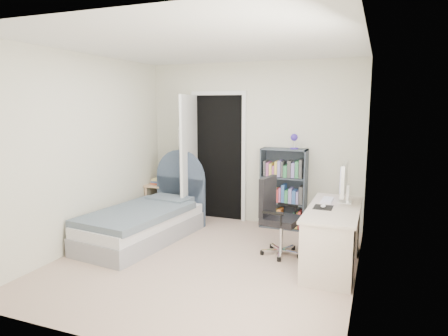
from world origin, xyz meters
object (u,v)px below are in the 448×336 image
(nightstand, at_px, (161,191))
(office_chair, at_px, (276,212))
(desk, at_px, (333,233))
(bed, at_px, (146,221))
(floor_lamp, at_px, (180,182))
(bookcase, at_px, (284,191))

(nightstand, xyz_separation_m, office_chair, (2.19, -0.95, 0.11))
(nightstand, height_order, desk, desk)
(bed, xyz_separation_m, floor_lamp, (-0.03, 1.09, 0.34))
(bookcase, height_order, office_chair, bookcase)
(nightstand, xyz_separation_m, floor_lamp, (0.36, -0.01, 0.18))
(bed, xyz_separation_m, bookcase, (1.65, 1.23, 0.30))
(bed, height_order, bookcase, bookcase)
(floor_lamp, relative_size, desk, 1.04)
(floor_lamp, bearing_deg, bed, -88.55)
(floor_lamp, height_order, bookcase, floor_lamp)
(floor_lamp, bearing_deg, nightstand, 179.16)
(nightstand, distance_m, office_chair, 2.39)
(nightstand, distance_m, floor_lamp, 0.40)
(nightstand, bearing_deg, desk, -20.48)
(desk, xyz_separation_m, office_chair, (-0.71, 0.13, 0.15))
(bed, height_order, desk, desk)
(bookcase, height_order, desk, bookcase)
(bed, distance_m, office_chair, 1.83)
(office_chair, bearing_deg, floor_lamp, 152.60)
(desk, bearing_deg, office_chair, 169.63)
(floor_lamp, xyz_separation_m, bookcase, (1.68, 0.14, -0.04))
(floor_lamp, relative_size, bookcase, 1.04)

